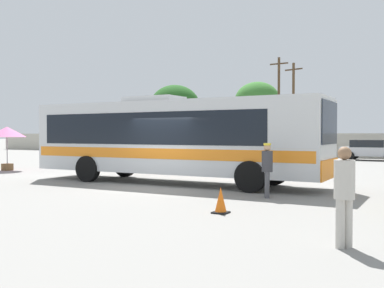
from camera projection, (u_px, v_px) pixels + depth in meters
The scene contains 15 objects.
ground_plane at pixel (259, 169), 24.47m from camera, with size 300.00×300.00×0.00m, color gray.
perimeter_wall at pixel (324, 145), 37.16m from camera, with size 80.00×0.30×1.98m, color #B2AD9E.
coach_bus_silver_orange at pixel (170, 137), 17.43m from camera, with size 11.93×2.93×3.39m.
attendant_by_bus_door at pixel (267, 167), 13.35m from camera, with size 0.42×0.42×1.64m.
passenger_waiting_on_apron at pixel (344, 191), 7.46m from camera, with size 0.48×0.48×1.70m.
vendor_umbrella_secondary_pink at pixel (7, 133), 23.47m from camera, with size 1.96×1.96×2.30m.
parked_car_leftmost_red at pixel (154, 146), 42.42m from camera, with size 4.63×2.14×1.48m.
parked_car_second_dark_blue at pixel (203, 147), 39.23m from camera, with size 4.63×2.13×1.45m.
parked_car_third_silver at pixel (269, 148), 36.46m from camera, with size 4.71×2.26×1.44m.
parked_car_rightmost_silver at pixel (370, 150), 32.57m from camera, with size 4.20×2.00×1.48m.
utility_pole_near at pixel (279, 104), 42.40m from camera, with size 1.80×0.24×9.18m.
utility_pole_far at pixel (293, 107), 41.29m from camera, with size 1.77×0.57×8.48m.
roadside_tree_left at pixel (175, 106), 50.90m from camera, with size 5.71×5.71×7.51m.
roadside_tree_midleft at pixel (257, 101), 45.18m from camera, with size 4.59×4.59×7.20m.
traffic_cone_on_apron at pixel (221, 200), 10.76m from camera, with size 0.36×0.36×0.64m.
Camera 1 is at (8.98, -13.01, 1.91)m, focal length 41.86 mm.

